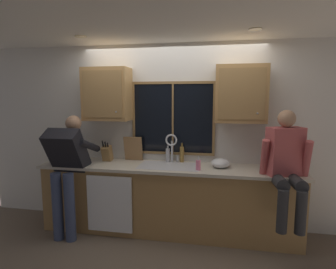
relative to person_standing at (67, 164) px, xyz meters
name	(u,v)px	position (x,y,z in m)	size (l,w,h in m)	color
back_wall	(172,135)	(1.26, 0.69, 0.31)	(5.77, 0.12, 2.55)	silver
ceiling	(137,1)	(1.26, -0.97, 1.60)	(5.77, 4.40, 0.04)	white
ceiling_downlight_left	(81,37)	(0.25, 0.03, 1.58)	(0.14, 0.14, 0.01)	#FFEAB2
ceiling_downlight_right	(255,29)	(2.27, 0.03, 1.58)	(0.14, 0.14, 0.01)	#FFEAB2
window_glass	(173,118)	(1.28, 0.62, 0.56)	(1.10, 0.02, 0.95)	black
window_frame_top	(173,83)	(1.28, 0.61, 1.05)	(1.17, 0.02, 0.04)	olive
window_frame_bottom	(173,153)	(1.28, 0.61, 0.06)	(1.17, 0.02, 0.04)	olive
window_frame_left	(134,118)	(0.71, 0.61, 0.56)	(0.04, 0.02, 0.95)	olive
window_frame_right	(214,119)	(1.85, 0.61, 0.56)	(0.04, 0.02, 0.95)	olive
window_mullion_center	(173,119)	(1.28, 0.61, 0.56)	(0.02, 0.02, 0.95)	olive
lower_cabinet_run	(168,200)	(1.26, 0.34, -0.53)	(3.37, 0.58, 0.88)	#A07744
countertop	(168,167)	(1.26, 0.32, -0.07)	(3.43, 0.62, 0.04)	beige
dishwasher_front	(109,204)	(0.55, 0.02, -0.51)	(0.60, 0.02, 0.74)	white
upper_cabinet_left	(107,94)	(0.38, 0.46, 0.89)	(0.63, 0.36, 0.72)	#B2844C
upper_cabinet_right	(241,94)	(2.18, 0.46, 0.89)	(0.63, 0.36, 0.72)	#B2844C
sink	(169,173)	(1.28, 0.33, -0.15)	(0.80, 0.46, 0.21)	#B7B7BC
faucet	(172,145)	(1.29, 0.51, 0.21)	(0.18, 0.09, 0.40)	silver
person_standing	(67,164)	(0.00, 0.00, 0.00)	(0.53, 0.68, 1.58)	#384260
person_sitting_on_counter	(286,161)	(2.67, 0.06, 0.14)	(0.54, 0.66, 1.26)	#262628
knife_block	(107,153)	(0.36, 0.44, 0.06)	(0.12, 0.18, 0.32)	olive
cutting_board	(133,149)	(0.72, 0.54, 0.12)	(0.26, 0.02, 0.35)	#997047
mixing_bowl	(220,163)	(1.95, 0.37, 0.01)	(0.24, 0.24, 0.12)	silver
soap_dispenser	(198,165)	(1.67, 0.19, 0.02)	(0.06, 0.07, 0.17)	pink
bottle_green_glass	(182,154)	(1.42, 0.56, 0.07)	(0.06, 0.06, 0.28)	olive
bottle_tall_clear	(168,155)	(1.22, 0.54, 0.05)	(0.06, 0.06, 0.25)	#B7B7BC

